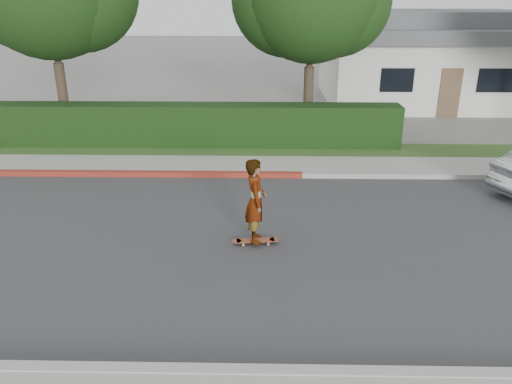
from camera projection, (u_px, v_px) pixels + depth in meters
ground at (268, 242)px, 10.72m from camera, size 120.00×120.00×0.00m
road at (268, 242)px, 10.72m from camera, size 60.00×8.00×0.01m
curb_near at (269, 373)px, 6.88m from camera, size 60.00×0.20×0.15m
curb_far at (268, 175)px, 14.51m from camera, size 60.00×0.20×0.15m
curb_red_section at (97, 174)px, 14.60m from camera, size 12.00×0.21×0.15m
sidewalk_far at (268, 166)px, 15.35m from camera, size 60.00×1.60×0.12m
planting_strip at (268, 151)px, 16.84m from camera, size 60.00×1.60×0.10m
hedge at (181, 126)px, 17.20m from camera, size 15.00×1.00×1.50m
house at (429, 57)px, 24.68m from camera, size 10.60×8.60×4.30m
skateboard at (256, 241)px, 10.58m from camera, size 1.01×0.30×0.09m
skateboarder at (255, 201)px, 10.25m from camera, size 0.48×0.69×1.80m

